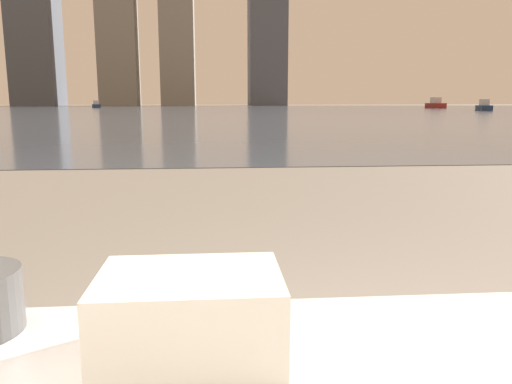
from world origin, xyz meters
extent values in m
cube|color=silver|center=(-0.31, 0.77, 0.58)|extent=(0.25, 0.18, 0.04)
cube|color=silver|center=(-0.31, 0.77, 0.62)|extent=(0.25, 0.18, 0.04)
cube|color=silver|center=(-0.31, 0.77, 0.66)|extent=(0.25, 0.18, 0.04)
cube|color=slate|center=(0.00, 62.00, 0.01)|extent=(180.00, 110.00, 0.01)
cube|color=navy|center=(-17.95, 77.89, 0.26)|extent=(1.84, 3.02, 0.50)
cube|color=silver|center=(-17.95, 77.89, 0.80)|extent=(1.02, 1.24, 0.57)
cube|color=maroon|center=(30.60, 68.50, 0.36)|extent=(1.39, 3.97, 0.69)
cube|color=silver|center=(30.60, 68.50, 1.10)|extent=(1.00, 1.49, 0.79)
cube|color=navy|center=(27.02, 49.28, 0.28)|extent=(1.88, 3.22, 0.53)
cube|color=silver|center=(27.02, 49.28, 0.85)|extent=(1.06, 1.31, 0.61)
cube|color=#4C515B|center=(-39.42, 118.00, 18.86)|extent=(9.23, 10.81, 37.72)
cube|color=#4C515B|center=(12.06, 118.00, 20.23)|extent=(8.40, 9.81, 40.46)
camera|label=1|loc=(-0.28, 0.11, 0.91)|focal=35.00mm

